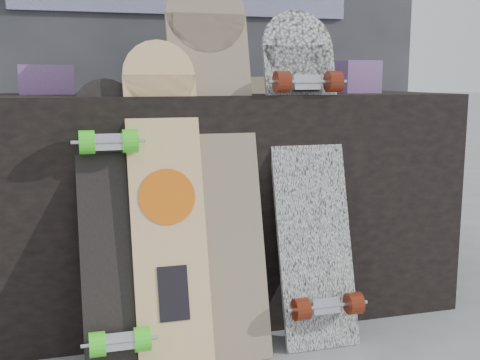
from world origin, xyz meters
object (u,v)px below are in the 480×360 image
object	(u,v)px
vendor_table	(229,201)
longboard_celtic	(216,150)
longboard_geisha	(167,192)
longboard_cascadia	(309,169)
skateboard_dark	(112,222)

from	to	relation	value
vendor_table	longboard_celtic	xyz separation A→B (m)	(-0.12, -0.31, 0.23)
longboard_geisha	longboard_celtic	size ratio (longest dim) A/B	0.82
longboard_cascadia	longboard_celtic	bearing A→B (deg)	176.58
longboard_geisha	skateboard_dark	bearing A→B (deg)	-175.49
longboard_cascadia	skateboard_dark	size ratio (longest dim) A/B	1.27
longboard_celtic	longboard_geisha	bearing A→B (deg)	-162.81
longboard_cascadia	skateboard_dark	world-z (taller)	longboard_cascadia
longboard_cascadia	skateboard_dark	bearing A→B (deg)	-175.92
vendor_table	longboard_cascadia	bearing A→B (deg)	-59.82
vendor_table	longboard_geisha	distance (m)	0.47
skateboard_dark	vendor_table	bearing A→B (deg)	39.13
vendor_table	skateboard_dark	xyz separation A→B (m)	(-0.45, -0.37, 0.04)
longboard_geisha	vendor_table	bearing A→B (deg)	50.96
longboard_geisha	longboard_celtic	xyz separation A→B (m)	(0.17, 0.05, 0.12)
longboard_celtic	skateboard_dark	xyz separation A→B (m)	(-0.33, -0.06, -0.19)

